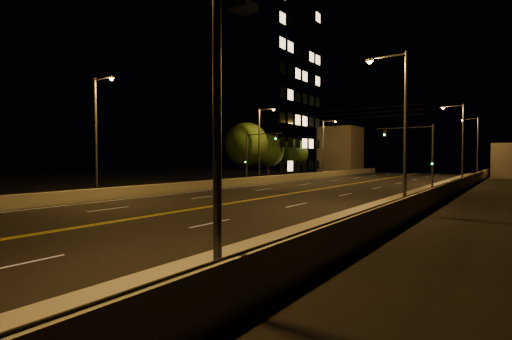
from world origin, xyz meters
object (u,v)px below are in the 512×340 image
Objects in this scene: streetlight_1 at (401,121)px; streetlight_6 at (325,145)px; traffic_signal_right at (421,151)px; streetlight_4 at (98,130)px; tree_2 at (294,153)px; streetlight_5 at (261,141)px; traffic_signal_left at (253,152)px; streetlight_0 at (208,64)px; streetlight_3 at (476,144)px; tree_1 at (268,151)px; tree_0 at (247,144)px; streetlight_2 at (461,139)px; building_tower at (244,94)px.

streetlight_1 and streetlight_6 have the same top height.
traffic_signal_right is (-1.51, 12.96, -1.57)m from streetlight_1.
streetlight_4 is 1.47× the size of tree_2.
streetlight_5 is 1.53× the size of traffic_signal_left.
streetlight_0 is 1.00× the size of streetlight_1.
tree_1 is (-27.07, -18.98, -1.14)m from streetlight_3.
streetlight_0 is 43.26m from tree_0.
streetlight_2 is at bearing 90.00° from streetlight_0.
streetlight_1 is at bearing -35.79° from tree_0.
tree_0 is (-25.37, -8.50, -0.36)m from streetlight_2.
streetlight_0 is 16.76m from streetlight_1.
streetlight_4 reaches higher than traffic_signal_left.
streetlight_0 is 1.00× the size of streetlight_3.
streetlight_3 is (0.00, 18.41, 0.00)m from streetlight_2.
streetlight_2 and streetlight_6 have the same top height.
streetlight_2 is at bearing 57.14° from streetlight_4.
streetlight_5 is 19.03m from streetlight_6.
streetlight_1 is 22.42m from streetlight_4.
traffic_signal_right is at bearing -96.23° from streetlight_2.
streetlight_1 is 13.14m from traffic_signal_right.
streetlight_5 is 3.78m from traffic_signal_left.
streetlight_1 and streetlight_4 have the same top height.
traffic_signal_right and traffic_signal_left have the same top height.
tree_2 is (-1.13, 15.40, -1.04)m from tree_0.
streetlight_6 is 17.40m from tree_0.
streetlight_3 is 1.00× the size of streetlight_4.
traffic_signal_left is at bearing -49.95° from building_tower.
streetlight_4 is (-21.47, 10.31, 0.00)m from streetlight_0.
traffic_signal_left is at bearing -63.17° from tree_1.
streetlight_4 is at bearing -163.30° from streetlight_1.
streetlight_3 is at bearing 87.32° from traffic_signal_right.
building_tower reaches higher than streetlight_4.
building_tower is at bearing -166.74° from tree_2.
streetlight_2 is 26.76m from tree_0.
streetlight_4 is 41.69m from building_tower.
building_tower is (-14.45, 15.26, 9.57)m from streetlight_5.
streetlight_5 is 1.47× the size of tree_2.
streetlight_1 is 48.71m from building_tower.
streetlight_6 is at bearing -155.13° from streetlight_3.
tree_2 is at bearing 94.20° from tree_0.
traffic_signal_right is 0.96× the size of tree_2.
streetlight_5 is at bearing -153.77° from streetlight_2.
streetlight_6 is at bearing 90.00° from streetlight_5.
streetlight_6 is 10.68m from tree_1.
streetlight_6 is (0.00, 19.03, 0.00)m from streetlight_5.
streetlight_0 is at bearing -25.66° from streetlight_4.
tree_0 is at bearing 98.96° from streetlight_4.
streetlight_3 is 55.93m from streetlight_4.
streetlight_2 is 1.00× the size of streetlight_5.
tree_2 is (0.57, 7.47, -0.26)m from tree_1.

